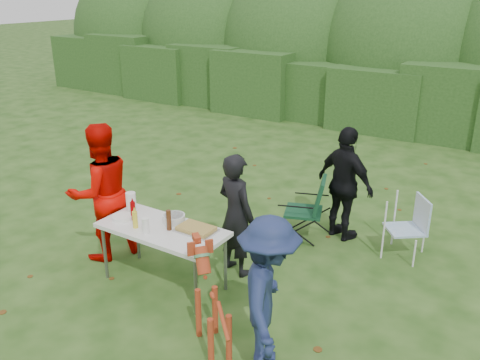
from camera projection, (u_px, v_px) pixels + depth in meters
The scene contains 20 objects.
ground at pixel (167, 272), 6.30m from camera, with size 80.00×80.00×0.00m, color #1E4211.
hedge_row at pixel (380, 94), 12.28m from camera, with size 22.00×1.40×1.70m, color #23471C.
shrub_backdrop at pixel (403, 55), 13.26m from camera, with size 20.00×2.60×3.20m, color #3D6628.
folding_table at pixel (162, 232), 5.81m from camera, with size 1.50×0.70×0.74m.
person_cook at pixel (236, 215), 6.06m from camera, with size 0.56×0.37×1.53m, color black.
person_red_jacket at pixel (101, 192), 6.39m from camera, with size 0.87×0.67×1.78m, color #D40600.
person_black_puffy at pixel (345, 184), 6.89m from camera, with size 0.94×0.39×1.60m, color black.
child at pixel (268, 296), 4.50m from camera, with size 0.98×0.56×1.51m, color navy.
dog at pixel (213, 309), 4.80m from camera, with size 0.98×0.39×0.93m, color #A5381B, non-canonical shape.
camping_chair at pixel (303, 208), 7.00m from camera, with size 0.57×0.57×0.91m, color #123E24, non-canonical shape.
lawn_chair at pixel (405, 227), 6.55m from camera, with size 0.48×0.48×0.82m, color #528EC4, non-canonical shape.
food_tray at pixel (196, 230), 5.71m from camera, with size 0.45×0.30×0.02m, color #B7B7BA.
focaccia_bread at pixel (196, 228), 5.70m from camera, with size 0.40×0.26×0.04m, color #AC8D43.
mustard_bottle at pixel (135, 220), 5.76m from camera, with size 0.06×0.06×0.20m, color yellow.
ketchup_bottle at pixel (133, 211), 5.96m from camera, with size 0.06×0.06×0.22m, color #8D0003.
beer_bottle at pixel (169, 220), 5.70m from camera, with size 0.06×0.06×0.24m, color #47230F.
paper_towel_roll at pixel (131, 203), 6.13m from camera, with size 0.12×0.12×0.26m, color white.
cup_stack at pixel (146, 226), 5.64m from camera, with size 0.08×0.08×0.18m, color white.
pasta_bowl at pixel (174, 219), 5.90m from camera, with size 0.26×0.26×0.10m, color silver.
plate_stack at pixel (122, 217), 5.99m from camera, with size 0.24×0.24×0.05m, color white.
Camera 1 is at (3.71, -4.11, 3.33)m, focal length 38.00 mm.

